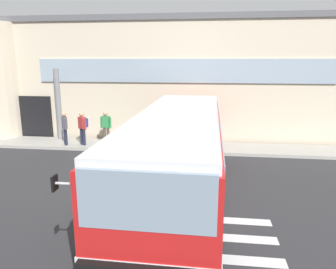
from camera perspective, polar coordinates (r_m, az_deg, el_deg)
ground_plane at (r=11.65m, az=-5.30°, el=-8.69°), size 80.00×90.00×0.02m
bay_paint_stripes at (r=7.68m, az=3.17°, el=-20.91°), size 4.40×3.96×0.01m
terminal_building at (r=22.42m, az=-0.77°, el=10.47°), size 22.99×13.80×6.60m
boarding_curb at (r=16.11m, az=-1.66°, el=-2.15°), size 25.19×2.00×0.15m
entry_support_column at (r=17.94m, az=-19.02°, el=5.07°), size 0.28×0.28×3.76m
bus_main_foreground at (r=10.41m, az=1.88°, el=-3.48°), size 3.15×10.99×2.70m
passenger_near_column at (r=16.76m, az=-17.97°, el=1.33°), size 0.39×0.51×1.68m
passenger_by_doorway at (r=16.49m, az=-15.01°, el=1.47°), size 0.52×0.49×1.68m
passenger_at_curb_edge at (r=16.48m, az=-11.04°, el=1.55°), size 0.59×0.26×1.68m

